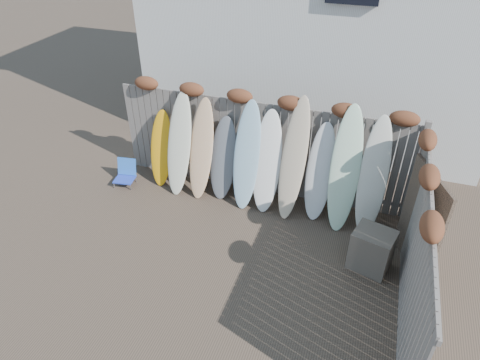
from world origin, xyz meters
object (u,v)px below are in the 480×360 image
(beach_chair, at_px, (126,173))
(lattice_panel, at_px, (421,223))
(wooden_crate, at_px, (372,250))
(surfboard_0, at_px, (161,149))

(beach_chair, xyz_separation_m, lattice_panel, (5.91, -0.62, 0.68))
(wooden_crate, distance_m, surfboard_0, 4.70)
(beach_chair, relative_size, wooden_crate, 0.73)
(lattice_panel, bearing_deg, wooden_crate, 179.15)
(wooden_crate, xyz_separation_m, lattice_panel, (0.65, 0.26, 0.56))
(beach_chair, height_order, lattice_panel, lattice_panel)
(beach_chair, relative_size, lattice_panel, 0.29)
(beach_chair, bearing_deg, surfboard_0, 26.04)
(wooden_crate, bearing_deg, beach_chair, 170.59)
(beach_chair, distance_m, surfboard_0, 0.99)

